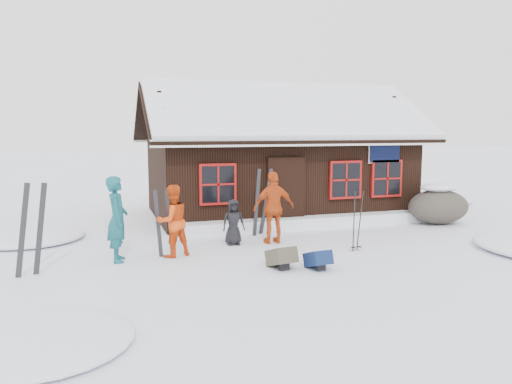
# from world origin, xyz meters

# --- Properties ---
(ground) EXTENTS (120.00, 120.00, 0.00)m
(ground) POSITION_xyz_m (0.00, 0.00, 0.00)
(ground) COLOR white
(ground) RESTS_ON ground
(mountain_hut) EXTENTS (8.90, 6.09, 4.42)m
(mountain_hut) POSITION_xyz_m (1.50, 4.98, 1.58)
(mountain_hut) COLOR black
(mountain_hut) RESTS_ON ground
(snow_drift) EXTENTS (7.60, 0.60, 0.35)m
(snow_drift) POSITION_xyz_m (1.50, 2.25, 0.17)
(snow_drift) COLOR white
(snow_drift) RESTS_ON ground
(snow_mounds) EXTENTS (20.60, 13.20, 0.48)m
(snow_mounds) POSITION_xyz_m (1.65, 1.86, 0.00)
(snow_mounds) COLOR white
(snow_mounds) RESTS_ON ground
(skier_teal) EXTENTS (0.49, 0.71, 1.86)m
(skier_teal) POSITION_xyz_m (-3.87, 0.12, 0.93)
(skier_teal) COLOR #12525A
(skier_teal) RESTS_ON ground
(skier_orange_left) EXTENTS (0.96, 0.86, 1.62)m
(skier_orange_left) POSITION_xyz_m (-2.68, 0.18, 0.81)
(skier_orange_left) COLOR #D8420F
(skier_orange_left) RESTS_ON ground
(skier_orange_right) EXTENTS (1.07, 0.47, 1.81)m
(skier_orange_right) POSITION_xyz_m (-0.08, 0.73, 0.91)
(skier_orange_right) COLOR #C74614
(skier_orange_right) RESTS_ON ground
(skier_crouched) EXTENTS (0.56, 0.37, 1.14)m
(skier_crouched) POSITION_xyz_m (-1.08, 0.88, 0.57)
(skier_crouched) COLOR black
(skier_crouched) RESTS_ON ground
(boulder) EXTENTS (1.89, 1.42, 1.11)m
(boulder) POSITION_xyz_m (5.55, 1.69, 0.56)
(boulder) COLOR #484239
(boulder) RESTS_ON ground
(ski_pair_left) EXTENTS (0.67, 0.17, 1.88)m
(ski_pair_left) POSITION_xyz_m (-5.50, -0.46, 0.89)
(ski_pair_left) COLOR black
(ski_pair_left) RESTS_ON ground
(ski_pair_mid) EXTENTS (0.45, 0.12, 1.57)m
(ski_pair_mid) POSITION_xyz_m (-2.86, 0.20, 0.74)
(ski_pair_mid) COLOR black
(ski_pair_mid) RESTS_ON ground
(ski_pair_right) EXTENTS (0.64, 0.27, 1.84)m
(ski_pair_right) POSITION_xyz_m (-0.03, 1.86, 0.87)
(ski_pair_right) COLOR black
(ski_pair_right) RESTS_ON ground
(ski_poles) EXTENTS (0.26, 0.13, 1.45)m
(ski_poles) POSITION_xyz_m (1.54, -0.57, 0.69)
(ski_poles) COLOR black
(ski_poles) RESTS_ON ground
(backpack_blue) EXTENTS (0.45, 0.57, 0.29)m
(backpack_blue) POSITION_xyz_m (-0.00, -1.76, 0.15)
(backpack_blue) COLOR #101F48
(backpack_blue) RESTS_ON ground
(backpack_olive) EXTENTS (0.54, 0.66, 0.33)m
(backpack_olive) POSITION_xyz_m (-0.69, -1.47, 0.16)
(backpack_olive) COLOR #423E2F
(backpack_olive) RESTS_ON ground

